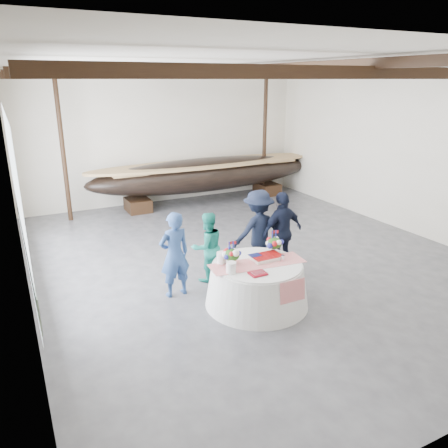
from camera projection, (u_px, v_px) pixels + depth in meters
name	position (u px, v px, depth m)	size (l,w,h in m)	color
floor	(250.00, 257.00, 10.75)	(10.00, 12.00, 0.01)	#3D3D42
wall_back	(165.00, 137.00, 15.12)	(10.00, 0.02, 4.50)	silver
wall_left	(14.00, 190.00, 7.90)	(0.02, 12.00, 4.50)	silver
wall_right	(407.00, 151.00, 12.17)	(0.02, 12.00, 4.50)	silver
ceiling	(254.00, 62.00, 9.33)	(10.00, 12.00, 0.01)	white
pavilion_structure	(235.00, 86.00, 10.22)	(9.80, 11.76, 4.50)	black
open_bay	(18.00, 199.00, 8.90)	(0.03, 7.00, 3.20)	silver
longboat_display	(207.00, 174.00, 15.25)	(8.38, 1.68, 1.57)	black
banquet_table	(257.00, 284.00, 8.37)	(1.99, 1.99, 0.85)	silver
tabletop_items	(253.00, 253.00, 8.33)	(1.89, 1.01, 0.40)	red
guest_woman_blue	(175.00, 255.00, 8.59)	(0.64, 0.42, 1.75)	navy
guest_woman_teal	(207.00, 247.00, 9.29)	(0.74, 0.58, 1.52)	#1A8875
guest_man_left	(258.00, 231.00, 9.76)	(1.21, 0.69, 1.87)	black
guest_man_right	(282.00, 232.00, 9.74)	(1.08, 0.45, 1.84)	black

